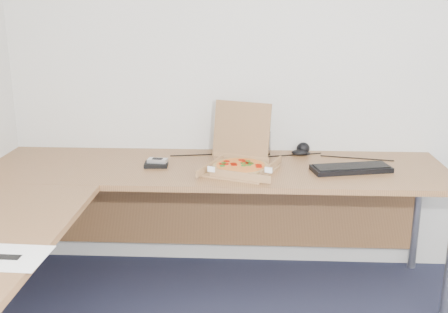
# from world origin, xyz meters

# --- Properties ---
(room_shell) EXTENTS (3.50, 3.50, 2.50)m
(room_shell) POSITION_xyz_m (0.00, 0.00, 1.25)
(room_shell) COLOR silver
(room_shell) RESTS_ON ground
(desk) EXTENTS (2.50, 2.20, 0.73)m
(desk) POSITION_xyz_m (-0.82, 0.97, 0.70)
(desk) COLOR brown
(desk) RESTS_ON ground
(pizza_box) EXTENTS (0.33, 0.38, 0.34)m
(pizza_box) POSITION_xyz_m (-0.36, 1.33, 0.77)
(pizza_box) COLOR #9F7348
(pizza_box) RESTS_ON desk
(drinking_glass) EXTENTS (0.08, 0.08, 0.13)m
(drinking_glass) POSITION_xyz_m (-0.23, 1.65, 0.80)
(drinking_glass) COLOR white
(drinking_glass) RESTS_ON desk
(keyboard) EXTENTS (0.44, 0.24, 0.03)m
(keyboard) POSITION_xyz_m (0.22, 1.35, 0.74)
(keyboard) COLOR black
(keyboard) RESTS_ON desk
(mouse) EXTENTS (0.09, 0.06, 0.03)m
(mouse) POSITION_xyz_m (-0.03, 1.64, 0.75)
(mouse) COLOR black
(mouse) RESTS_ON desk
(wallet) EXTENTS (0.13, 0.11, 0.02)m
(wallet) POSITION_xyz_m (-0.83, 1.38, 0.74)
(wallet) COLOR black
(wallet) RESTS_ON desk
(phone) EXTENTS (0.11, 0.07, 0.02)m
(phone) POSITION_xyz_m (-0.82, 1.39, 0.76)
(phone) COLOR #B2B5BA
(phone) RESTS_ON wallet
(paper_sheet) EXTENTS (0.31, 0.22, 0.00)m
(paper_sheet) POSITION_xyz_m (-1.17, 0.27, 0.73)
(paper_sheet) COLOR white
(paper_sheet) RESTS_ON desk
(dome_speaker) EXTENTS (0.09, 0.09, 0.07)m
(dome_speaker) POSITION_xyz_m (-0.00, 1.68, 0.77)
(dome_speaker) COLOR black
(dome_speaker) RESTS_ON desk
(cable_bundle) EXTENTS (0.62, 0.13, 0.01)m
(cable_bundle) POSITION_xyz_m (-0.17, 1.61, 0.73)
(cable_bundle) COLOR black
(cable_bundle) RESTS_ON desk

